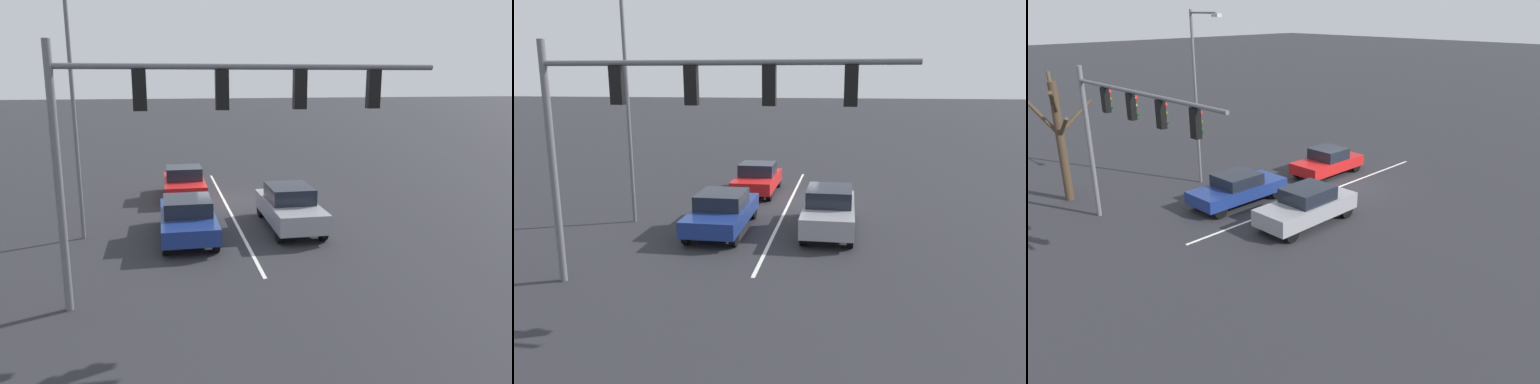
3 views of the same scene
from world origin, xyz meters
The scene contains 7 objects.
ground_plane centered at (0.00, 0.00, 0.00)m, with size 240.00×240.00×0.00m, color #28282D.
lane_stripe_left_divider centered at (0.00, 1.90, 0.01)m, with size 0.12×15.80×0.01m, color silver.
car_gray_leftlane_front centered at (-1.95, 4.98, 0.83)m, with size 1.82×4.65×1.64m.
car_navy_midlane_front centered at (1.96, 5.49, 0.75)m, with size 1.91×4.67×1.46m.
car_red_midlane_second centered at (1.79, -0.81, 0.73)m, with size 1.89×4.15×1.48m.
traffic_signal_gantry centered at (1.94, 10.78, 4.80)m, with size 9.43×0.37×6.50m.
street_lamp_right_shoulder centered at (5.43, 4.92, 4.97)m, with size 2.24×0.24×8.61m.
Camera 1 is at (2.75, 22.94, 5.65)m, focal length 35.00 mm.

